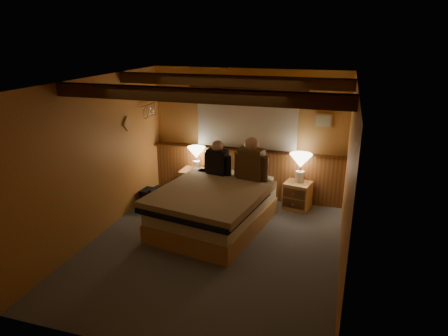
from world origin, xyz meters
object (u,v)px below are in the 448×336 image
at_px(nightstand_right, 297,195).
at_px(person_right, 251,162).
at_px(lamp_left, 196,154).
at_px(person_left, 218,160).
at_px(lamp_right, 301,162).
at_px(nightstand_left, 194,183).
at_px(bed, 213,208).
at_px(duffel_bag, 154,197).

xyz_separation_m(nightstand_right, person_right, (-0.73, -0.54, 0.73)).
xyz_separation_m(lamp_left, person_left, (0.58, -0.50, 0.08)).
bearing_deg(lamp_right, nightstand_left, -178.02).
bearing_deg(person_right, lamp_right, 49.38).
relative_size(nightstand_right, lamp_right, 1.00).
xyz_separation_m(nightstand_left, lamp_left, (0.05, 0.05, 0.57)).
relative_size(bed, nightstand_right, 4.31).
height_order(nightstand_right, person_left, person_left).
bearing_deg(person_left, bed, -67.23).
relative_size(bed, nightstand_left, 4.20).
relative_size(nightstand_left, duffel_bag, 1.06).
bearing_deg(nightstand_left, person_right, -21.93).
xyz_separation_m(person_right, duffel_bag, (-1.77, -0.08, -0.82)).
xyz_separation_m(nightstand_left, duffel_bag, (-0.54, -0.60, -0.12)).
distance_m(nightstand_right, person_right, 1.16).
bearing_deg(bed, lamp_right, 55.26).
height_order(nightstand_left, lamp_left, lamp_left).
distance_m(bed, lamp_left, 1.48).
bearing_deg(lamp_right, nightstand_right, -107.75).
bearing_deg(duffel_bag, bed, -17.51).
distance_m(nightstand_right, person_left, 1.57).
xyz_separation_m(nightstand_left, person_left, (0.62, -0.45, 0.65)).
height_order(lamp_left, duffel_bag, lamp_left).
height_order(nightstand_left, duffel_bag, nightstand_left).
bearing_deg(lamp_left, bed, -58.71).
xyz_separation_m(nightstand_right, lamp_right, (0.02, 0.05, 0.60)).
bearing_deg(nightstand_right, bed, -123.58).
distance_m(nightstand_left, nightstand_right, 1.96).
xyz_separation_m(lamp_left, duffel_bag, (-0.59, -0.65, -0.69)).
bearing_deg(person_right, lamp_left, 165.46).
bearing_deg(duffel_bag, person_right, 7.62).
xyz_separation_m(bed, person_right, (0.45, 0.63, 0.62)).
height_order(lamp_left, lamp_right, lamp_right).
xyz_separation_m(lamp_right, person_right, (-0.75, -0.59, 0.12)).
bearing_deg(person_left, duffel_bag, -162.13).
bearing_deg(duffel_bag, person_left, 12.29).
distance_m(nightstand_left, person_left, 1.01).
height_order(nightstand_left, nightstand_right, nightstand_left).
height_order(bed, person_left, person_left).
relative_size(lamp_right, person_right, 0.70).
xyz_separation_m(bed, nightstand_right, (1.19, 1.16, -0.11)).
xyz_separation_m(person_left, person_right, (0.60, -0.07, 0.05)).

